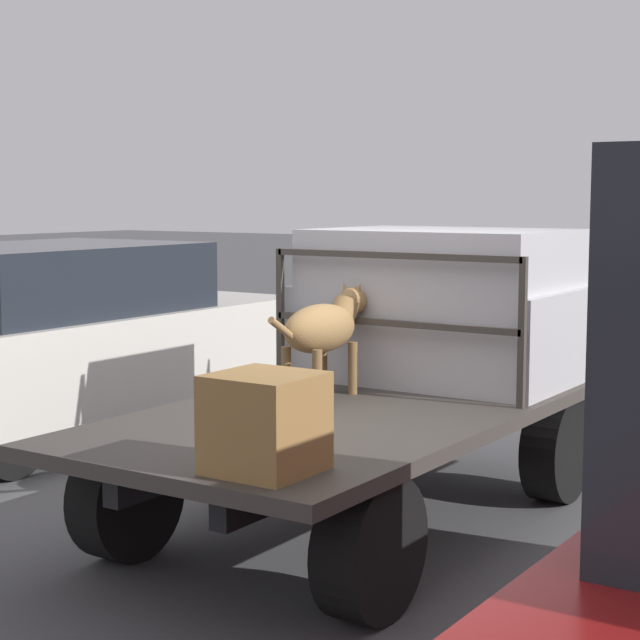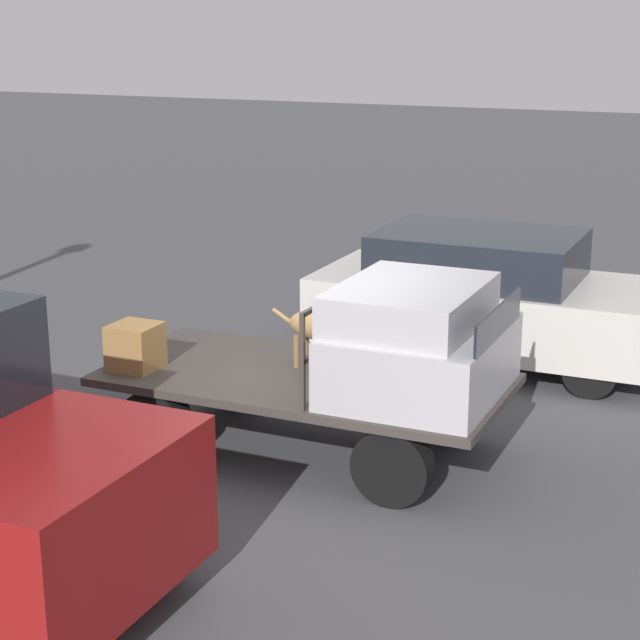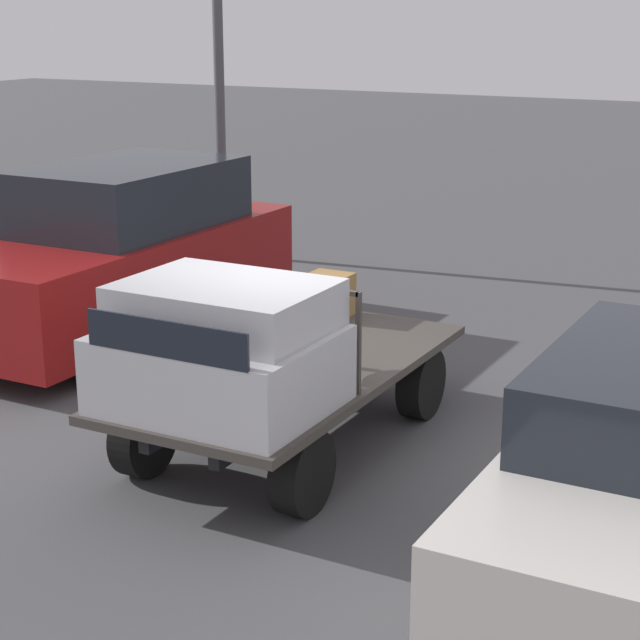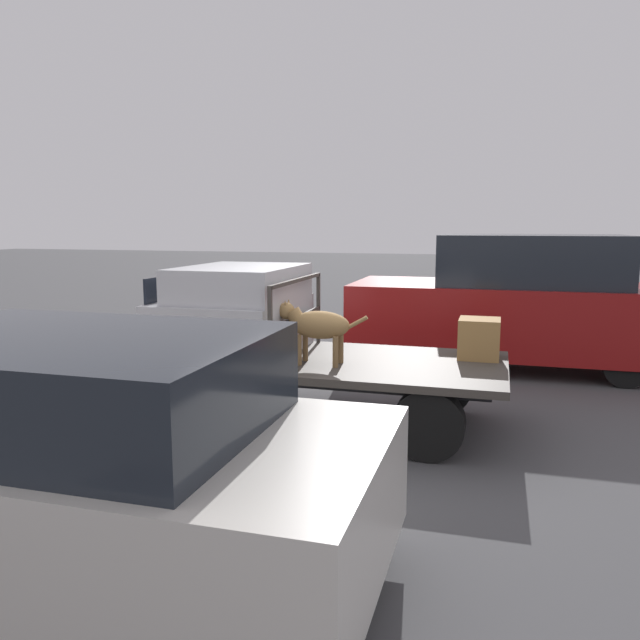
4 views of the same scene
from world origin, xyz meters
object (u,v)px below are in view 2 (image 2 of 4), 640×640
Objects in this scene: flatbed_truck at (305,395)px; cargo_crate at (135,346)px; parked_sedan at (490,297)px; dog at (325,326)px.

cargo_crate is at bearing -163.64° from flatbed_truck.
parked_sedan is at bearing 57.99° from cargo_crate.
dog is 1.85m from cargo_crate.
parked_sedan reaches higher than flatbed_truck.
flatbed_truck is 3.76× the size of dog.
dog is at bearing 24.84° from cargo_crate.
cargo_crate is at bearing -120.29° from parked_sedan.
parked_sedan is (2.44, 3.91, -0.18)m from cargo_crate.
parked_sedan reaches higher than cargo_crate.
dog is (0.08, 0.30, 0.62)m from flatbed_truck.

